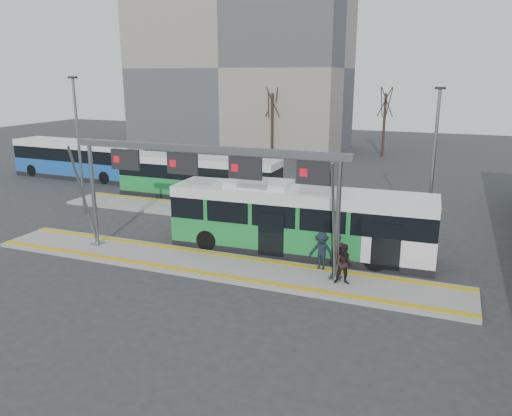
{
  "coord_description": "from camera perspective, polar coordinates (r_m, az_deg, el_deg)",
  "views": [
    {
      "loc": [
        9.48,
        -18.66,
        8.27
      ],
      "look_at": [
        0.92,
        3.0,
        2.05
      ],
      "focal_mm": 35.0,
      "sensor_mm": 36.0,
      "label": 1
    }
  ],
  "objects": [
    {
      "name": "platform_main",
      "position": [
        22.48,
        -5.03,
        -6.49
      ],
      "size": [
        22.0,
        3.0,
        0.15
      ],
      "primitive_type": "cube",
      "color": "gray",
      "rests_on": "ground"
    },
    {
      "name": "bg_bus_blue",
      "position": [
        43.82,
        -19.54,
        5.22
      ],
      "size": [
        11.83,
        3.03,
        3.06
      ],
      "rotation": [
        0.0,
        0.0,
        -0.04
      ],
      "color": "black",
      "rests_on": "ground"
    },
    {
      "name": "lamp_west",
      "position": [
        31.66,
        -19.61,
        6.97
      ],
      "size": [
        0.5,
        0.25,
        8.2
      ],
      "color": "slate",
      "rests_on": "ground"
    },
    {
      "name": "tree_far",
      "position": [
        61.38,
        -13.39,
        13.01
      ],
      "size": [
        1.4,
        1.4,
        8.72
      ],
      "color": "#382B21",
      "rests_on": "ground"
    },
    {
      "name": "ground",
      "position": [
        22.51,
        -5.02,
        -6.66
      ],
      "size": [
        120.0,
        120.0,
        0.0
      ],
      "primitive_type": "plane",
      "color": "#2D2D30",
      "rests_on": "ground"
    },
    {
      "name": "gantry",
      "position": [
        21.68,
        -5.8,
        4.33
      ],
      "size": [
        13.0,
        1.68,
        5.2
      ],
      "color": "slate",
      "rests_on": "platform_main"
    },
    {
      "name": "tactile_second",
      "position": [
        31.95,
        -4.15,
        0.21
      ],
      "size": [
        20.0,
        0.35,
        0.02
      ],
      "color": "gold",
      "rests_on": "platform_second"
    },
    {
      "name": "tree_mid",
      "position": [
        53.51,
        14.59,
        11.6
      ],
      "size": [
        1.4,
        1.4,
        7.36
      ],
      "color": "#382B21",
      "rests_on": "ground"
    },
    {
      "name": "lamp_east",
      "position": [
        25.71,
        19.61,
        4.79
      ],
      "size": [
        0.5,
        0.25,
        7.74
      ],
      "color": "slate",
      "rests_on": "ground"
    },
    {
      "name": "passenger_b",
      "position": [
        20.27,
        10.08,
        -6.34
      ],
      "size": [
        0.95,
        0.82,
        1.68
      ],
      "primitive_type": "imported",
      "rotation": [
        0.0,
        0.0,
        0.26
      ],
      "color": "black",
      "rests_on": "platform_main"
    },
    {
      "name": "bg_bus_green",
      "position": [
        34.65,
        -6.55,
        3.44
      ],
      "size": [
        11.45,
        2.43,
        2.86
      ],
      "rotation": [
        0.0,
        0.0,
        0.0
      ],
      "color": "black",
      "rests_on": "ground"
    },
    {
      "name": "hero_bus",
      "position": [
        23.75,
        4.95,
        -1.53
      ],
      "size": [
        12.44,
        3.12,
        3.4
      ],
      "rotation": [
        0.0,
        0.0,
        0.04
      ],
      "color": "black",
      "rests_on": "ground"
    },
    {
      "name": "tree_left",
      "position": [
        51.56,
        1.87,
        11.96
      ],
      "size": [
        1.4,
        1.4,
        7.37
      ],
      "color": "#382B21",
      "rests_on": "ground"
    },
    {
      "name": "passenger_a",
      "position": [
        21.2,
        9.3,
        -5.27
      ],
      "size": [
        0.71,
        0.55,
        1.73
      ],
      "primitive_type": "imported",
      "rotation": [
        0.0,
        0.0,
        0.24
      ],
      "color": "black",
      "rests_on": "platform_main"
    },
    {
      "name": "platform_second",
      "position": [
        30.98,
        -5.06,
        -0.45
      ],
      "size": [
        20.0,
        3.0,
        0.15
      ],
      "primitive_type": "cube",
      "color": "gray",
      "rests_on": "ground"
    },
    {
      "name": "passenger_c",
      "position": [
        21.6,
        7.5,
        -4.89
      ],
      "size": [
        1.08,
        0.63,
        1.67
      ],
      "primitive_type": "imported",
      "rotation": [
        0.0,
        0.0,
        -0.01
      ],
      "color": "black",
      "rests_on": "platform_main"
    },
    {
      "name": "tactile_main",
      "position": [
        22.45,
        -5.03,
        -6.28
      ],
      "size": [
        22.0,
        2.65,
        0.02
      ],
      "color": "gold",
      "rests_on": "platform_main"
    },
    {
      "name": "apartment_block",
      "position": [
        59.5,
        -1.74,
        15.85
      ],
      "size": [
        24.5,
        12.5,
        18.4
      ],
      "color": "gray",
      "rests_on": "ground"
    }
  ]
}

